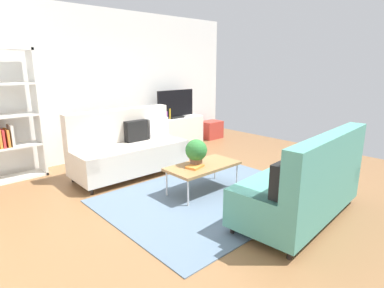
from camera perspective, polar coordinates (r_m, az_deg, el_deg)
ground_plane at (r=4.68m, az=1.58°, el=-8.82°), size 7.68×7.68×0.00m
wall_far at (r=6.62m, az=-15.69°, el=10.42°), size 6.40×0.12×2.90m
area_rug at (r=4.55m, az=3.33°, el=-9.48°), size 2.90×2.20×0.01m
couch_beige at (r=5.42m, az=-11.47°, el=-0.87°), size 1.91×0.86×1.10m
couch_green at (r=3.98m, az=19.75°, el=-7.06°), size 1.96×0.99×1.10m
coffee_table at (r=4.58m, az=2.04°, el=-4.13°), size 1.10×0.56×0.42m
tv_console at (r=7.34m, az=-3.05°, el=2.34°), size 1.40×0.44×0.64m
tv at (r=7.22m, az=-3.01°, el=7.23°), size 1.00×0.20×0.64m
storage_trunk at (r=8.02m, az=3.51°, el=2.63°), size 0.52×0.40×0.44m
potted_plant at (r=4.49m, az=0.78°, el=-1.33°), size 0.32×0.32×0.39m
table_book_0 at (r=4.44m, az=0.53°, el=-4.13°), size 0.28×0.23×0.03m
vase_0 at (r=6.96m, az=-7.05°, el=4.84°), size 0.14×0.14×0.13m
bottle_0 at (r=7.00m, az=-5.31°, el=5.01°), size 0.05×0.05×0.15m
bottle_1 at (r=7.06m, az=-4.65°, el=5.25°), size 0.04×0.04×0.19m
bottle_2 at (r=7.11m, az=-4.08°, el=5.54°), size 0.04×0.04×0.24m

